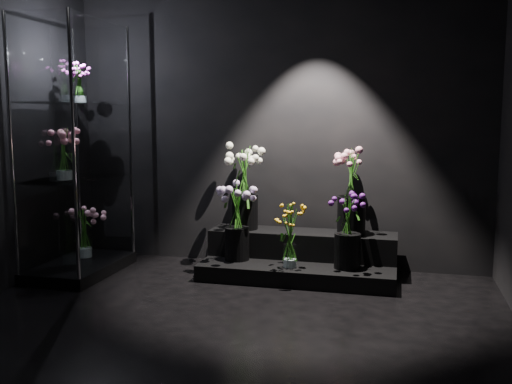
% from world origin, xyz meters
% --- Properties ---
extents(floor, '(4.00, 4.00, 0.00)m').
position_xyz_m(floor, '(0.00, 0.00, 0.00)').
color(floor, black).
rests_on(floor, ground).
extents(wall_back, '(4.00, 0.00, 4.00)m').
position_xyz_m(wall_back, '(0.00, 2.00, 1.40)').
color(wall_back, black).
rests_on(wall_back, floor).
extents(display_riser, '(1.72, 0.76, 0.38)m').
position_xyz_m(display_riser, '(0.30, 1.66, 0.16)').
color(display_riser, black).
rests_on(display_riser, floor).
extents(display_case, '(0.62, 1.03, 2.27)m').
position_xyz_m(display_case, '(-1.67, 1.20, 1.14)').
color(display_case, black).
rests_on(display_case, floor).
extents(bouquet_orange_bells, '(0.31, 0.31, 0.55)m').
position_xyz_m(bouquet_orange_bells, '(0.26, 1.36, 0.43)').
color(bouquet_orange_bells, white).
rests_on(bouquet_orange_bells, display_riser).
extents(bouquet_lilac, '(0.46, 0.46, 0.69)m').
position_xyz_m(bouquet_lilac, '(-0.25, 1.50, 0.55)').
color(bouquet_lilac, black).
rests_on(bouquet_lilac, display_riser).
extents(bouquet_purple, '(0.36, 0.36, 0.63)m').
position_xyz_m(bouquet_purple, '(0.75, 1.45, 0.51)').
color(bouquet_purple, black).
rests_on(bouquet_purple, display_riser).
extents(bouquet_cream_roses, '(0.40, 0.40, 0.78)m').
position_xyz_m(bouquet_cream_roses, '(-0.25, 1.75, 0.83)').
color(bouquet_cream_roses, black).
rests_on(bouquet_cream_roses, display_riser).
extents(bouquet_pink_roses, '(0.44, 0.44, 0.78)m').
position_xyz_m(bouquet_pink_roses, '(0.75, 1.73, 0.82)').
color(bouquet_pink_roses, black).
rests_on(bouquet_pink_roses, display_riser).
extents(bouquet_case_pink, '(0.29, 0.29, 0.45)m').
position_xyz_m(bouquet_case_pink, '(-1.68, 1.02, 1.12)').
color(bouquet_case_pink, white).
rests_on(bouquet_case_pink, display_case).
extents(bouquet_case_magenta, '(0.28, 0.28, 0.34)m').
position_xyz_m(bouquet_case_magenta, '(-1.69, 1.34, 1.73)').
color(bouquet_case_magenta, white).
rests_on(bouquet_case_magenta, display_case).
extents(bouquet_case_base_pink, '(0.37, 0.37, 0.46)m').
position_xyz_m(bouquet_case_base_pink, '(-1.73, 1.38, 0.35)').
color(bouquet_case_base_pink, white).
rests_on(bouquet_case_base_pink, display_case).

